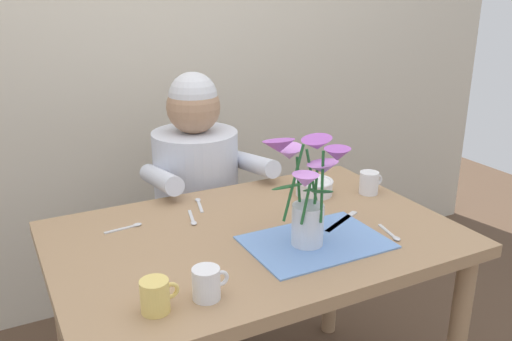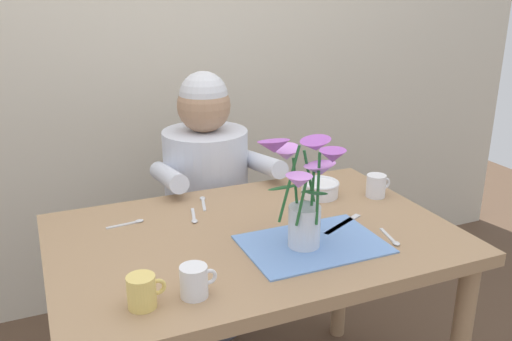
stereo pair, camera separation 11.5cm
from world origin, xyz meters
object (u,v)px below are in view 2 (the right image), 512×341
(tea_cup, at_px, (195,281))
(dinner_knife, at_px, (343,224))
(ceramic_bowl, at_px, (320,188))
(coffee_cup, at_px, (142,292))
(flower_vase, at_px, (304,189))
(seated_person, at_px, (207,209))
(ceramic_mug, at_px, (376,186))

(tea_cup, bearing_deg, dinner_knife, 20.71)
(ceramic_bowl, bearing_deg, coffee_cup, -148.50)
(coffee_cup, bearing_deg, flower_vase, 14.05)
(flower_vase, height_order, coffee_cup, flower_vase)
(dinner_knife, height_order, coffee_cup, coffee_cup)
(flower_vase, distance_m, coffee_cup, 0.52)
(ceramic_bowl, distance_m, tea_cup, 0.74)
(seated_person, height_order, dinner_knife, seated_person)
(ceramic_mug, bearing_deg, flower_vase, -150.14)
(ceramic_bowl, height_order, coffee_cup, coffee_cup)
(seated_person, bearing_deg, ceramic_bowl, -57.87)
(flower_vase, xyz_separation_m, dinner_knife, (0.18, 0.08, -0.18))
(flower_vase, height_order, ceramic_bowl, flower_vase)
(flower_vase, relative_size, dinner_knife, 1.76)
(flower_vase, height_order, tea_cup, flower_vase)
(flower_vase, bearing_deg, dinner_knife, 23.55)
(dinner_knife, bearing_deg, ceramic_bowl, 50.64)
(seated_person, relative_size, ceramic_bowl, 8.35)
(seated_person, xyz_separation_m, coffee_cup, (-0.44, -0.88, 0.22))
(seated_person, relative_size, flower_vase, 3.40)
(ceramic_mug, height_order, tea_cup, same)
(seated_person, height_order, ceramic_mug, seated_person)
(seated_person, bearing_deg, dinner_knife, -72.15)
(ceramic_bowl, xyz_separation_m, dinner_knife, (-0.05, -0.24, -0.03))
(seated_person, xyz_separation_m, dinner_knife, (0.22, -0.68, 0.18))
(ceramic_bowl, bearing_deg, seated_person, 122.65)
(coffee_cup, bearing_deg, dinner_knife, 16.78)
(seated_person, distance_m, dinner_knife, 0.73)
(ceramic_bowl, xyz_separation_m, ceramic_mug, (0.18, -0.08, 0.01))
(coffee_cup, height_order, ceramic_mug, same)
(flower_vase, distance_m, ceramic_bowl, 0.43)
(seated_person, height_order, coffee_cup, seated_person)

